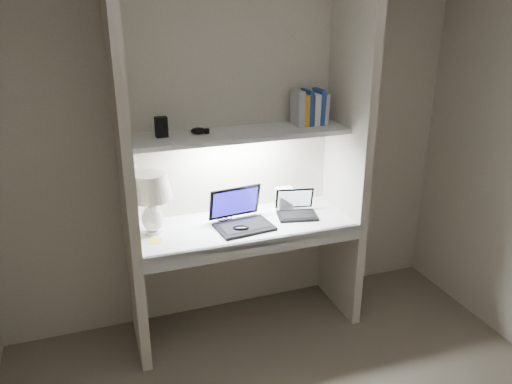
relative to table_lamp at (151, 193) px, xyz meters
name	(u,v)px	position (x,y,z in m)	size (l,w,h in m)	color
back_wall	(232,142)	(0.59, 0.22, 0.21)	(3.20, 0.01, 2.50)	beige
alcove_panel_left	(125,165)	(-0.14, -0.05, 0.21)	(0.06, 0.55, 2.50)	beige
alcove_panel_right	(348,143)	(1.32, -0.05, 0.21)	(0.06, 0.55, 2.50)	beige
desk	(245,226)	(0.59, -0.05, -0.29)	(1.40, 0.55, 0.04)	white
desk_apron	(258,247)	(0.59, -0.31, -0.32)	(1.46, 0.03, 0.10)	silver
shelf	(240,134)	(0.59, 0.04, 0.31)	(1.40, 0.36, 0.03)	silver
strip_light	(240,137)	(0.59, 0.04, 0.29)	(0.60, 0.04, 0.01)	white
table_lamp	(151,193)	(0.00, 0.00, 0.00)	(0.27, 0.27, 0.40)	white
laptop_main	(241,217)	(0.56, -0.07, -0.21)	(0.39, 0.34, 0.24)	black
laptop_netbook	(296,209)	(0.96, -0.03, -0.23)	(0.30, 0.28, 0.17)	black
speaker	(284,199)	(0.93, 0.09, -0.19)	(0.11, 0.08, 0.16)	silver
mouse	(241,229)	(0.53, -0.16, -0.25)	(0.11, 0.07, 0.04)	black
cable_coil	(226,217)	(0.49, 0.07, -0.26)	(0.09, 0.09, 0.01)	black
sticky_note	(155,241)	(-0.01, -0.12, -0.27)	(0.08, 0.08, 0.00)	yellow
book_row	(309,108)	(1.09, 0.09, 0.44)	(0.22, 0.15, 0.23)	silver
shelf_box	(161,127)	(0.10, 0.07, 0.39)	(0.07, 0.05, 0.12)	black
shelf_gadget	(199,131)	(0.33, 0.06, 0.35)	(0.10, 0.07, 0.04)	black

